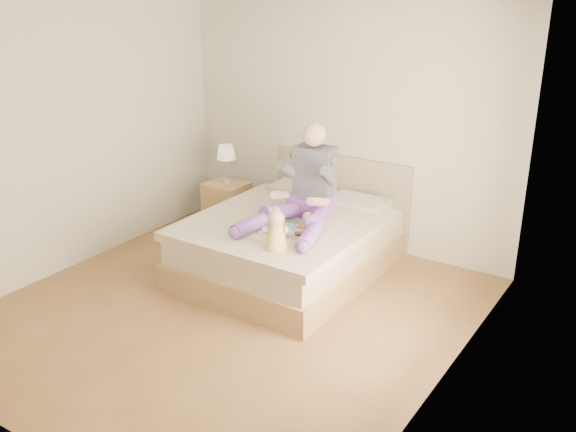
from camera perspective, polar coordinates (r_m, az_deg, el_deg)
The scene contains 7 objects.
room at distance 5.35m, azimuth -5.09°, elevation 5.52°, with size 4.02×4.22×2.71m.
bed at distance 6.61m, azimuth 0.46°, elevation -2.27°, with size 1.70×2.18×1.00m.
nightstand at distance 7.74m, azimuth -5.45°, elevation 0.93°, with size 0.47×0.42×0.57m.
lamp at distance 7.58m, azimuth -5.52°, elevation 5.48°, with size 0.22×0.22×0.45m.
adult at distance 6.31m, azimuth 1.58°, elevation 2.19°, with size 0.82×1.20×0.97m.
tray at distance 6.10m, azimuth -0.00°, elevation -1.03°, with size 0.51×0.43×0.13m.
baby at distance 5.68m, azimuth -1.09°, elevation -1.50°, with size 0.28×0.32×0.36m.
Camera 1 is at (3.31, -4.01, 2.93)m, focal length 40.00 mm.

